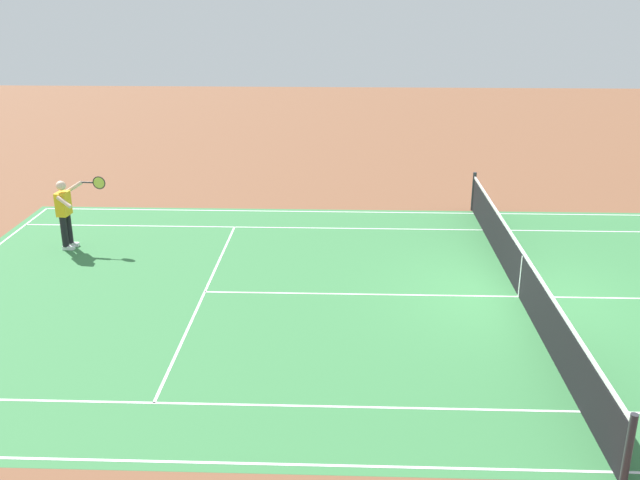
{
  "coord_description": "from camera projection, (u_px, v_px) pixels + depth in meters",
  "views": [
    {
      "loc": [
        3.54,
        13.37,
        6.03
      ],
      "look_at": [
        4.06,
        -0.74,
        0.9
      ],
      "focal_mm": 40.26,
      "sensor_mm": 36.0,
      "label": 1
    }
  ],
  "objects": [
    {
      "name": "court_line_markings",
      "position": [
        519.0,
        297.0,
        14.49
      ],
      "size": [
        23.85,
        11.05,
        0.01
      ],
      "color": "white",
      "rests_on": "ground_plane"
    },
    {
      "name": "tennis_net",
      "position": [
        521.0,
        274.0,
        14.32
      ],
      "size": [
        0.1,
        11.7,
        1.08
      ],
      "color": "#2D2D33",
      "rests_on": "ground_plane"
    },
    {
      "name": "tennis_player_near",
      "position": [
        66.0,
        211.0,
        16.84
      ],
      "size": [
        1.1,
        0.78,
        1.7
      ],
      "color": "black",
      "rests_on": "ground_plane"
    },
    {
      "name": "ground_plane",
      "position": [
        519.0,
        297.0,
        14.49
      ],
      "size": [
        60.0,
        60.0,
        0.0
      ],
      "primitive_type": "plane",
      "color": "brown"
    },
    {
      "name": "tennis_ball",
      "position": [
        526.0,
        274.0,
        15.51
      ],
      "size": [
        0.07,
        0.07,
        0.07
      ],
      "primitive_type": "sphere",
      "color": "#CCE01E",
      "rests_on": "ground_plane"
    },
    {
      "name": "court_slab",
      "position": [
        519.0,
        297.0,
        14.49
      ],
      "size": [
        24.2,
        11.4,
        0.0
      ],
      "primitive_type": "cube",
      "color": "#387A42",
      "rests_on": "ground_plane"
    }
  ]
}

